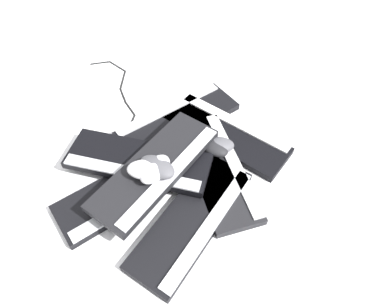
{
  "coord_description": "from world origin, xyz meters",
  "views": [
    {
      "loc": [
        0.62,
        -0.05,
        0.87
      ],
      "look_at": [
        -0.05,
        -0.03,
        0.04
      ],
      "focal_mm": 32.0,
      "sensor_mm": 36.0,
      "label": 1
    }
  ],
  "objects_px": {
    "keyboard_3": "(178,120)",
    "mouse_4": "(155,169)",
    "keyboard_0": "(193,219)",
    "keyboard_1": "(217,168)",
    "keyboard_5": "(138,162)",
    "keyboard_2": "(226,134)",
    "mouse_1": "(157,167)",
    "keyboard_6": "(157,168)",
    "mouse_2": "(213,146)",
    "mouse_0": "(147,170)",
    "mouse_3": "(217,145)",
    "keyboard_4": "(130,189)"
  },
  "relations": [
    {
      "from": "keyboard_0",
      "to": "mouse_3",
      "type": "relative_size",
      "value": 4.05
    },
    {
      "from": "keyboard_1",
      "to": "mouse_2",
      "type": "relative_size",
      "value": 4.21
    },
    {
      "from": "keyboard_2",
      "to": "keyboard_4",
      "type": "distance_m",
      "value": 0.37
    },
    {
      "from": "keyboard_1",
      "to": "mouse_0",
      "type": "distance_m",
      "value": 0.24
    },
    {
      "from": "mouse_0",
      "to": "keyboard_1",
      "type": "bearing_deg",
      "value": 24.7
    },
    {
      "from": "keyboard_1",
      "to": "keyboard_6",
      "type": "height_order",
      "value": "keyboard_6"
    },
    {
      "from": "keyboard_4",
      "to": "mouse_1",
      "type": "distance_m",
      "value": 0.13
    },
    {
      "from": "mouse_0",
      "to": "mouse_1",
      "type": "bearing_deg",
      "value": 21.23
    },
    {
      "from": "keyboard_6",
      "to": "mouse_2",
      "type": "height_order",
      "value": "keyboard_6"
    },
    {
      "from": "keyboard_2",
      "to": "mouse_0",
      "type": "height_order",
      "value": "mouse_0"
    },
    {
      "from": "keyboard_1",
      "to": "keyboard_5",
      "type": "relative_size",
      "value": 1.0
    },
    {
      "from": "keyboard_4",
      "to": "keyboard_5",
      "type": "distance_m",
      "value": 0.09
    },
    {
      "from": "keyboard_3",
      "to": "keyboard_5",
      "type": "relative_size",
      "value": 0.97
    },
    {
      "from": "keyboard_0",
      "to": "mouse_4",
      "type": "bearing_deg",
      "value": -136.41
    },
    {
      "from": "keyboard_5",
      "to": "mouse_4",
      "type": "distance_m",
      "value": 0.12
    },
    {
      "from": "keyboard_1",
      "to": "keyboard_5",
      "type": "bearing_deg",
      "value": -92.57
    },
    {
      "from": "mouse_0",
      "to": "mouse_4",
      "type": "distance_m",
      "value": 0.02
    },
    {
      "from": "mouse_2",
      "to": "mouse_4",
      "type": "height_order",
      "value": "mouse_4"
    },
    {
      "from": "keyboard_4",
      "to": "mouse_2",
      "type": "xyz_separation_m",
      "value": [
        -0.13,
        0.26,
        0.04
      ]
    },
    {
      "from": "mouse_4",
      "to": "mouse_2",
      "type": "bearing_deg",
      "value": -18.64
    },
    {
      "from": "keyboard_0",
      "to": "keyboard_6",
      "type": "distance_m",
      "value": 0.18
    },
    {
      "from": "mouse_4",
      "to": "keyboard_2",
      "type": "bearing_deg",
      "value": -11.9
    },
    {
      "from": "keyboard_2",
      "to": "keyboard_5",
      "type": "xyz_separation_m",
      "value": [
        0.13,
        -0.29,
        0.03
      ]
    },
    {
      "from": "keyboard_4",
      "to": "mouse_1",
      "type": "height_order",
      "value": "mouse_1"
    },
    {
      "from": "keyboard_0",
      "to": "keyboard_3",
      "type": "bearing_deg",
      "value": -174.43
    },
    {
      "from": "keyboard_6",
      "to": "mouse_1",
      "type": "xyz_separation_m",
      "value": [
        0.02,
        0.01,
        0.04
      ]
    },
    {
      "from": "keyboard_2",
      "to": "mouse_3",
      "type": "xyz_separation_m",
      "value": [
        0.08,
        -0.04,
        0.04
      ]
    },
    {
      "from": "keyboard_1",
      "to": "keyboard_6",
      "type": "xyz_separation_m",
      "value": [
        0.04,
        -0.18,
        0.06
      ]
    },
    {
      "from": "keyboard_1",
      "to": "keyboard_4",
      "type": "height_order",
      "value": "same"
    },
    {
      "from": "keyboard_5",
      "to": "mouse_2",
      "type": "distance_m",
      "value": 0.24
    },
    {
      "from": "keyboard_0",
      "to": "keyboard_2",
      "type": "bearing_deg",
      "value": 158.83
    },
    {
      "from": "keyboard_3",
      "to": "mouse_4",
      "type": "height_order",
      "value": "mouse_4"
    },
    {
      "from": "keyboard_0",
      "to": "keyboard_1",
      "type": "bearing_deg",
      "value": 155.08
    },
    {
      "from": "mouse_3",
      "to": "keyboard_6",
      "type": "bearing_deg",
      "value": -149.93
    },
    {
      "from": "mouse_4",
      "to": "keyboard_5",
      "type": "bearing_deg",
      "value": 71.51
    },
    {
      "from": "keyboard_2",
      "to": "keyboard_6",
      "type": "height_order",
      "value": "keyboard_6"
    },
    {
      "from": "keyboard_0",
      "to": "keyboard_5",
      "type": "bearing_deg",
      "value": -139.14
    },
    {
      "from": "keyboard_3",
      "to": "mouse_1",
      "type": "bearing_deg",
      "value": -11.66
    },
    {
      "from": "keyboard_1",
      "to": "mouse_0",
      "type": "xyz_separation_m",
      "value": [
        0.07,
        -0.21,
        0.1
      ]
    },
    {
      "from": "mouse_3",
      "to": "mouse_1",
      "type": "bearing_deg",
      "value": -143.97
    },
    {
      "from": "keyboard_1",
      "to": "keyboard_0",
      "type": "bearing_deg",
      "value": -24.92
    },
    {
      "from": "mouse_1",
      "to": "mouse_4",
      "type": "relative_size",
      "value": 1.0
    },
    {
      "from": "mouse_2",
      "to": "keyboard_6",
      "type": "bearing_deg",
      "value": -108.39
    },
    {
      "from": "keyboard_6",
      "to": "mouse_3",
      "type": "height_order",
      "value": "keyboard_6"
    },
    {
      "from": "mouse_3",
      "to": "mouse_2",
      "type": "bearing_deg",
      "value": -169.35
    },
    {
      "from": "keyboard_4",
      "to": "mouse_0",
      "type": "distance_m",
      "value": 0.11
    },
    {
      "from": "mouse_1",
      "to": "keyboard_2",
      "type": "bearing_deg",
      "value": 78.31
    },
    {
      "from": "keyboard_4",
      "to": "mouse_0",
      "type": "xyz_separation_m",
      "value": [
        0.0,
        0.06,
        0.1
      ]
    },
    {
      "from": "keyboard_6",
      "to": "mouse_2",
      "type": "xyz_separation_m",
      "value": [
        -0.1,
        0.17,
        -0.02
      ]
    },
    {
      "from": "mouse_3",
      "to": "keyboard_2",
      "type": "bearing_deg",
      "value": 66.07
    }
  ]
}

